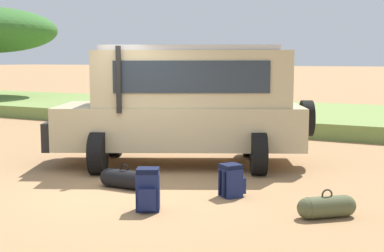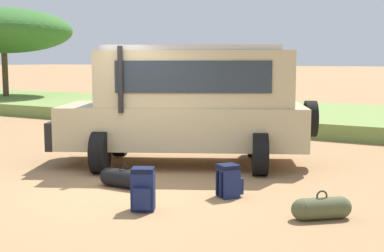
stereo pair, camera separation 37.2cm
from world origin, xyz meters
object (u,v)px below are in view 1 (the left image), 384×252
safari_vehicle (185,102)px  backpack_beside_front_wheel (148,190)px  backpack_cluster_center (231,181)px  duffel_bag_soft_canvas (124,179)px  duffel_bag_low_black_case (327,207)px

safari_vehicle → backpack_beside_front_wheel: bearing=-70.1°
backpack_cluster_center → duffel_bag_soft_canvas: 1.85m
backpack_beside_front_wheel → duffel_bag_soft_canvas: size_ratio=0.66×
safari_vehicle → duffel_bag_soft_canvas: 2.56m
backpack_cluster_center → duffel_bag_soft_canvas: bearing=-169.5°
duffel_bag_low_black_case → duffel_bag_soft_canvas: 3.44m
safari_vehicle → backpack_cluster_center: bearing=-45.8°
backpack_beside_front_wheel → duffel_bag_soft_canvas: 1.46m
duffel_bag_low_black_case → duffel_bag_soft_canvas: size_ratio=0.76×
backpack_beside_front_wheel → backpack_cluster_center: (0.73, 1.30, -0.05)m
safari_vehicle → backpack_beside_front_wheel: (1.18, -3.26, -0.99)m
duffel_bag_low_black_case → safari_vehicle: bearing=146.0°
duffel_bag_low_black_case → duffel_bag_soft_canvas: duffel_bag_soft_canvas is taller
safari_vehicle → duffel_bag_low_black_case: size_ratio=7.44×
safari_vehicle → duffel_bag_soft_canvas: (0.08, -2.29, -1.14)m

